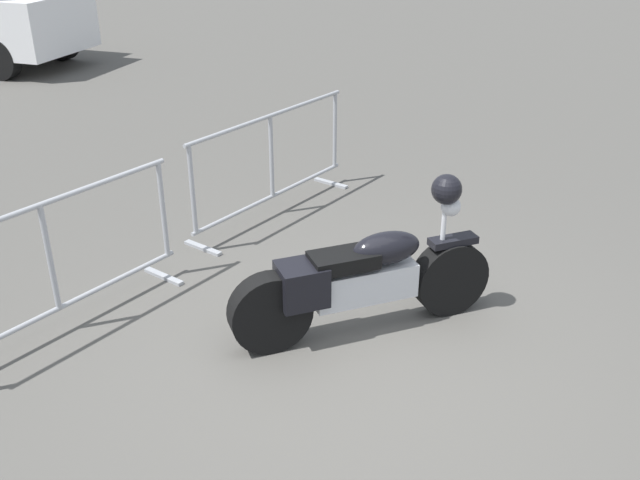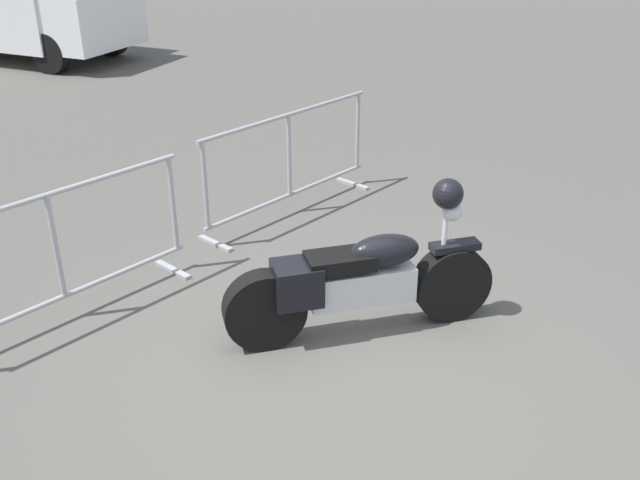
% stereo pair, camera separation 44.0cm
% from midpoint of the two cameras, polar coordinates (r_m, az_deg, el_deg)
% --- Properties ---
extents(ground_plane, '(120.00, 120.00, 0.00)m').
position_cam_midpoint_polar(ground_plane, '(5.13, 4.12, -10.29)').
color(ground_plane, '#54514C').
extents(motorcycle, '(1.80, 1.34, 1.18)m').
position_cam_midpoint_polar(motorcycle, '(5.30, 5.72, -3.21)').
color(motorcycle, black).
rests_on(motorcycle, ground).
extents(crowd_barrier_near, '(2.29, 0.54, 1.07)m').
position_cam_midpoint_polar(crowd_barrier_near, '(5.67, -18.22, -1.23)').
color(crowd_barrier_near, '#9EA0A5').
rests_on(crowd_barrier_near, ground).
extents(crowd_barrier_far, '(2.29, 0.54, 1.07)m').
position_cam_midpoint_polar(crowd_barrier_far, '(7.26, -0.74, 6.21)').
color(crowd_barrier_far, '#9EA0A5').
rests_on(crowd_barrier_far, ground).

